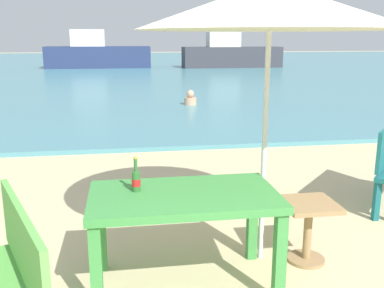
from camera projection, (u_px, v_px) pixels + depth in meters
The scene contains 9 objects.
sea_water at pixel (139, 64), 31.55m from camera, with size 120.00×50.00×0.08m, color teal.
picnic_table_green at pixel (184, 207), 3.28m from camera, with size 1.40×0.80×0.76m.
beer_bottle_amber at pixel (136, 179), 3.27m from camera, with size 0.07×0.07×0.26m.
patio_umbrella at pixel (270, 6), 3.36m from camera, with size 2.10×2.10×2.30m.
side_table_wood at pixel (308, 223), 3.72m from camera, with size 0.44×0.44×0.54m.
bench_green_right at pixel (9, 278), 2.51m from camera, with size 0.78×1.25×0.95m.
swimmer_person at pixel (190, 99), 12.12m from camera, with size 0.34×0.34×0.41m.
boat_fishing_trawler at pixel (97, 54), 27.10m from camera, with size 6.35×1.73×2.31m.
boat_barge at pixel (230, 54), 27.58m from camera, with size 6.17×1.68×2.24m.
Camera 1 is at (-1.23, -2.22, 1.88)m, focal length 41.05 mm.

